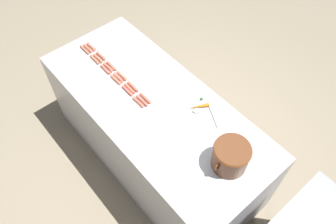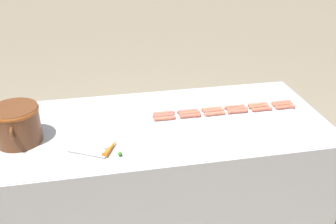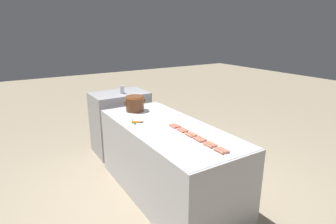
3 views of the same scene
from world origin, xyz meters
name	(u,v)px [view 3 (image 3 of 3)]	position (x,y,z in m)	size (l,w,h in m)	color
ground_plane	(167,193)	(0.00, 0.00, 0.00)	(20.00, 20.00, 0.00)	gray
griddle_counter	(167,161)	(0.00, 0.00, 0.46)	(0.91, 2.12, 0.91)	#BCBCC1
back_cabinet	(121,122)	(0.02, 1.53, 0.51)	(0.89, 0.62, 1.02)	#A0A0A4
hot_dog_0	(219,151)	(0.02, -0.87, 0.93)	(0.03, 0.14, 0.02)	#D86F55
hot_dog_1	(208,145)	(0.02, -0.71, 0.93)	(0.03, 0.14, 0.02)	#CD6B52
hot_dog_2	(197,140)	(0.03, -0.54, 0.93)	(0.03, 0.14, 0.02)	#CA6852
hot_dog_3	(188,135)	(0.02, -0.39, 0.93)	(0.03, 0.14, 0.02)	#D57154
hot_dog_4	(180,130)	(0.03, -0.23, 0.93)	(0.03, 0.14, 0.02)	#D6654E
hot_dog_5	(172,126)	(0.02, -0.07, 0.93)	(0.03, 0.14, 0.02)	#D26C52
hot_dog_6	(222,150)	(0.06, -0.87, 0.93)	(0.03, 0.14, 0.02)	#CB6F53
hot_dog_7	(210,144)	(0.06, -0.70, 0.93)	(0.03, 0.14, 0.02)	#C96F51
hot_dog_8	(200,139)	(0.06, -0.55, 0.93)	(0.03, 0.14, 0.02)	#CF6E56
hot_dog_9	(191,134)	(0.06, -0.39, 0.93)	(0.03, 0.14, 0.02)	#D66A56
hot_dog_10	(183,130)	(0.06, -0.23, 0.93)	(0.03, 0.14, 0.02)	#D86A4F
hot_dog_11	(175,126)	(0.06, -0.07, 0.93)	(0.03, 0.14, 0.02)	#D46354
hot_dog_12	(224,150)	(0.09, -0.87, 0.93)	(0.03, 0.14, 0.02)	#CA6D56
hot_dog_13	(213,144)	(0.09, -0.71, 0.93)	(0.03, 0.14, 0.02)	#CE7153
hot_dog_14	(202,138)	(0.09, -0.54, 0.93)	(0.03, 0.14, 0.02)	#D8684F
hot_dog_15	(193,134)	(0.09, -0.39, 0.93)	(0.03, 0.14, 0.02)	#D4724F
hot_dog_16	(185,129)	(0.09, -0.23, 0.93)	(0.03, 0.14, 0.02)	#D16456
hot_dog_17	(177,125)	(0.09, -0.08, 0.93)	(0.03, 0.14, 0.02)	#D66954
bean_pot	(135,103)	(-0.06, 0.77, 1.03)	(0.32, 0.26, 0.21)	brown
serving_spoon	(138,121)	(-0.23, 0.33, 0.92)	(0.16, 0.26, 0.02)	#B7B7BC
carrot	(139,122)	(-0.24, 0.27, 0.93)	(0.17, 0.11, 0.03)	orange
soda_can	(122,90)	(0.04, 1.45, 1.08)	(0.07, 0.07, 0.13)	#BCBCC1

